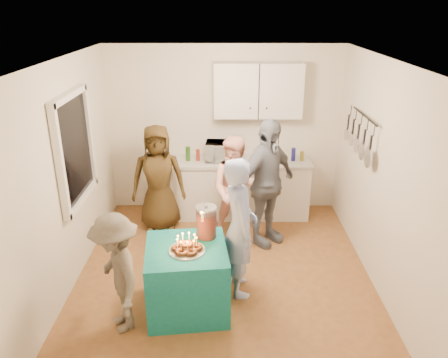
{
  "coord_description": "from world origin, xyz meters",
  "views": [
    {
      "loc": [
        0.01,
        -4.58,
        3.17
      ],
      "look_at": [
        0.0,
        0.35,
        1.15
      ],
      "focal_mm": 35.0,
      "sensor_mm": 36.0,
      "label": 1
    }
  ],
  "objects_px": {
    "punch_jar": "(206,223)",
    "woman_back_right": "(266,184)",
    "man_birthday": "(240,228)",
    "woman_back_center": "(236,190)",
    "counter": "(237,189)",
    "party_table": "(187,278)",
    "child_near_left": "(117,274)",
    "microwave": "(223,151)",
    "woman_back_left": "(158,179)"
  },
  "relations": [
    {
      "from": "punch_jar",
      "to": "woman_back_right",
      "type": "xyz_separation_m",
      "value": [
        0.76,
        1.2,
        -0.04
      ]
    },
    {
      "from": "child_near_left",
      "to": "punch_jar",
      "type": "bearing_deg",
      "value": 94.74
    },
    {
      "from": "microwave",
      "to": "woman_back_right",
      "type": "height_order",
      "value": "woman_back_right"
    },
    {
      "from": "microwave",
      "to": "child_near_left",
      "type": "bearing_deg",
      "value": -108.61
    },
    {
      "from": "woman_back_left",
      "to": "child_near_left",
      "type": "xyz_separation_m",
      "value": [
        -0.11,
        -2.16,
        -0.14
      ]
    },
    {
      "from": "party_table",
      "to": "punch_jar",
      "type": "distance_m",
      "value": 0.64
    },
    {
      "from": "microwave",
      "to": "child_near_left",
      "type": "xyz_separation_m",
      "value": [
        -1.04,
        -2.62,
        -0.41
      ]
    },
    {
      "from": "man_birthday",
      "to": "woman_back_center",
      "type": "height_order",
      "value": "man_birthday"
    },
    {
      "from": "woman_back_center",
      "to": "party_table",
      "type": "bearing_deg",
      "value": -103.62
    },
    {
      "from": "punch_jar",
      "to": "man_birthday",
      "type": "distance_m",
      "value": 0.39
    },
    {
      "from": "punch_jar",
      "to": "woman_back_right",
      "type": "distance_m",
      "value": 1.42
    },
    {
      "from": "punch_jar",
      "to": "woman_back_left",
      "type": "bearing_deg",
      "value": 115.18
    },
    {
      "from": "party_table",
      "to": "child_near_left",
      "type": "distance_m",
      "value": 0.78
    },
    {
      "from": "counter",
      "to": "woman_back_right",
      "type": "bearing_deg",
      "value": -67.21
    },
    {
      "from": "man_birthday",
      "to": "microwave",
      "type": "bearing_deg",
      "value": -2.35
    },
    {
      "from": "microwave",
      "to": "party_table",
      "type": "xyz_separation_m",
      "value": [
        -0.38,
        -2.32,
        -0.67
      ]
    },
    {
      "from": "microwave",
      "to": "man_birthday",
      "type": "xyz_separation_m",
      "value": [
        0.2,
        -1.99,
        -0.23
      ]
    },
    {
      "from": "counter",
      "to": "man_birthday",
      "type": "distance_m",
      "value": 2.02
    },
    {
      "from": "counter",
      "to": "man_birthday",
      "type": "bearing_deg",
      "value": -90.67
    },
    {
      "from": "party_table",
      "to": "microwave",
      "type": "bearing_deg",
      "value": 80.73
    },
    {
      "from": "party_table",
      "to": "woman_back_center",
      "type": "xyz_separation_m",
      "value": [
        0.57,
        1.53,
        0.38
      ]
    },
    {
      "from": "woman_back_left",
      "to": "man_birthday",
      "type": "bearing_deg",
      "value": -58.74
    },
    {
      "from": "child_near_left",
      "to": "man_birthday",
      "type": "bearing_deg",
      "value": 89.74
    },
    {
      "from": "woman_back_left",
      "to": "microwave",
      "type": "bearing_deg",
      "value": 21.11
    },
    {
      "from": "party_table",
      "to": "man_birthday",
      "type": "bearing_deg",
      "value": 29.87
    },
    {
      "from": "counter",
      "to": "woman_back_center",
      "type": "xyz_separation_m",
      "value": [
        -0.03,
        -0.79,
        0.33
      ]
    },
    {
      "from": "child_near_left",
      "to": "woman_back_center",
      "type": "bearing_deg",
      "value": 118.67
    },
    {
      "from": "counter",
      "to": "party_table",
      "type": "height_order",
      "value": "counter"
    },
    {
      "from": "woman_back_center",
      "to": "child_near_left",
      "type": "bearing_deg",
      "value": -117.19
    },
    {
      "from": "punch_jar",
      "to": "woman_back_left",
      "type": "height_order",
      "value": "woman_back_left"
    },
    {
      "from": "punch_jar",
      "to": "child_near_left",
      "type": "bearing_deg",
      "value": -147.87
    },
    {
      "from": "microwave",
      "to": "party_table",
      "type": "height_order",
      "value": "microwave"
    },
    {
      "from": "punch_jar",
      "to": "man_birthday",
      "type": "height_order",
      "value": "man_birthday"
    },
    {
      "from": "party_table",
      "to": "woman_back_center",
      "type": "relative_size",
      "value": 0.56
    },
    {
      "from": "microwave",
      "to": "man_birthday",
      "type": "bearing_deg",
      "value": -81.24
    },
    {
      "from": "party_table",
      "to": "woman_back_right",
      "type": "height_order",
      "value": "woman_back_right"
    },
    {
      "from": "party_table",
      "to": "child_near_left",
      "type": "bearing_deg",
      "value": -155.33
    },
    {
      "from": "counter",
      "to": "woman_back_right",
      "type": "xyz_separation_m",
      "value": [
        0.37,
        -0.87,
        0.46
      ]
    },
    {
      "from": "counter",
      "to": "woman_back_left",
      "type": "height_order",
      "value": "woman_back_left"
    },
    {
      "from": "woman_back_right",
      "to": "child_near_left",
      "type": "distance_m",
      "value": 2.4
    },
    {
      "from": "woman_back_right",
      "to": "woman_back_center",
      "type": "bearing_deg",
      "value": 125.62
    },
    {
      "from": "punch_jar",
      "to": "party_table",
      "type": "bearing_deg",
      "value": -130.45
    },
    {
      "from": "counter",
      "to": "man_birthday",
      "type": "xyz_separation_m",
      "value": [
        -0.02,
        -1.99,
        0.39
      ]
    },
    {
      "from": "man_birthday",
      "to": "child_near_left",
      "type": "relative_size",
      "value": 1.27
    },
    {
      "from": "microwave",
      "to": "woman_back_center",
      "type": "relative_size",
      "value": 0.34
    },
    {
      "from": "man_birthday",
      "to": "woman_back_left",
      "type": "bearing_deg",
      "value": 28.44
    },
    {
      "from": "woman_back_right",
      "to": "child_near_left",
      "type": "xyz_separation_m",
      "value": [
        -1.63,
        -1.75,
        -0.24
      ]
    },
    {
      "from": "woman_back_right",
      "to": "punch_jar",
      "type": "bearing_deg",
      "value": -164.7
    },
    {
      "from": "woman_back_center",
      "to": "woman_back_right",
      "type": "height_order",
      "value": "woman_back_right"
    },
    {
      "from": "woman_back_right",
      "to": "child_near_left",
      "type": "bearing_deg",
      "value": -175.42
    }
  ]
}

